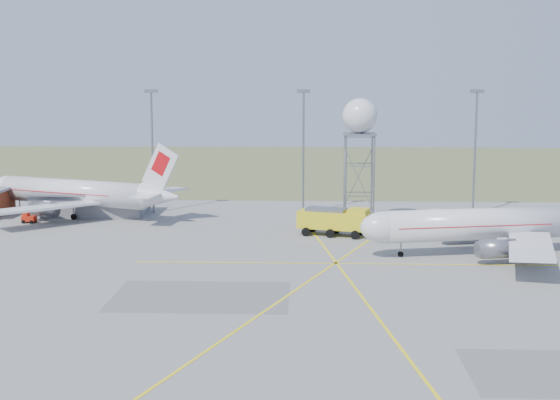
{
  "coord_description": "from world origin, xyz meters",
  "views": [
    {
      "loc": [
        -9.01,
        -61.79,
        21.66
      ],
      "look_at": [
        -12.85,
        40.0,
        6.21
      ],
      "focal_mm": 50.0,
      "sensor_mm": 36.0,
      "label": 1
    }
  ],
  "objects_px": {
    "airliner_main": "(490,225)",
    "fire_truck": "(336,222)",
    "airliner_far": "(77,193)",
    "baggage_tug": "(29,219)",
    "radar_tower": "(359,154)"
  },
  "relations": [
    {
      "from": "radar_tower",
      "to": "fire_truck",
      "type": "bearing_deg",
      "value": -111.24
    },
    {
      "from": "fire_truck",
      "to": "airliner_far",
      "type": "bearing_deg",
      "value": 177.3
    },
    {
      "from": "airliner_main",
      "to": "baggage_tug",
      "type": "xyz_separation_m",
      "value": [
        -66.48,
        19.28,
        -3.14
      ]
    },
    {
      "from": "airliner_main",
      "to": "airliner_far",
      "type": "distance_m",
      "value": 65.88
    },
    {
      "from": "airliner_main",
      "to": "airliner_far",
      "type": "relative_size",
      "value": 1.01
    },
    {
      "from": "airliner_main",
      "to": "fire_truck",
      "type": "xyz_separation_m",
      "value": [
        -19.19,
        11.0,
        -1.81
      ]
    },
    {
      "from": "airliner_main",
      "to": "radar_tower",
      "type": "xyz_separation_m",
      "value": [
        -15.33,
        20.93,
        7.07
      ]
    },
    {
      "from": "airliner_main",
      "to": "baggage_tug",
      "type": "relative_size",
      "value": 16.63
    },
    {
      "from": "baggage_tug",
      "to": "radar_tower",
      "type": "bearing_deg",
      "value": 6.49
    },
    {
      "from": "baggage_tug",
      "to": "airliner_far",
      "type": "bearing_deg",
      "value": 52.32
    },
    {
      "from": "radar_tower",
      "to": "baggage_tug",
      "type": "distance_m",
      "value": 52.18
    },
    {
      "from": "baggage_tug",
      "to": "airliner_main",
      "type": "bearing_deg",
      "value": -11.53
    },
    {
      "from": "radar_tower",
      "to": "fire_truck",
      "type": "height_order",
      "value": "radar_tower"
    },
    {
      "from": "airliner_far",
      "to": "baggage_tug",
      "type": "bearing_deg",
      "value": 68.76
    },
    {
      "from": "fire_truck",
      "to": "baggage_tug",
      "type": "height_order",
      "value": "fire_truck"
    }
  ]
}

